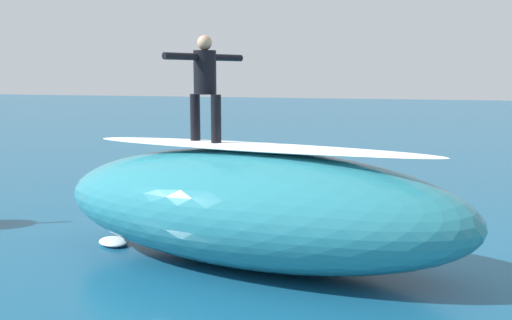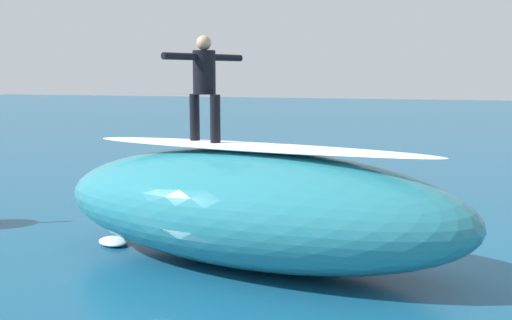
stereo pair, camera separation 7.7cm
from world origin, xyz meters
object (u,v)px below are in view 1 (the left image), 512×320
surfboard_riding (206,144)px  surfer_paddling (288,206)px  surfboard_paddling (294,214)px  surfer_riding (205,80)px

surfboard_riding → surfer_paddling: bearing=-73.8°
surfboard_paddling → surfboard_riding: bearing=-129.5°
surfboard_riding → surfboard_paddling: surfboard_riding is taller
surfer_riding → surfboard_paddling: 3.89m
surfboard_riding → surfboard_paddling: 3.35m
surfboard_riding → surfer_paddling: surfboard_riding is taller
surfboard_riding → surfer_paddling: (-0.45, -2.81, -1.47)m
surfboard_paddling → surfer_paddling: 0.21m
surfboard_riding → surfer_riding: bearing=115.2°
surfboard_riding → surfer_riding: size_ratio=1.36×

